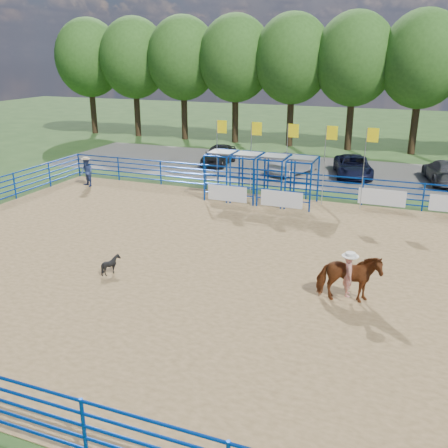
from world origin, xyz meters
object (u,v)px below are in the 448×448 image
at_px(spectator_cowboy, 87,172).
at_px(car_a, 219,155).
at_px(car_b, 294,163).
at_px(car_d, 445,171).
at_px(calf, 111,265).
at_px(horse_and_rider, 349,276).
at_px(car_c, 353,166).

xyz_separation_m(spectator_cowboy, car_a, (5.09, 8.68, -0.18)).
height_order(car_b, car_d, car_d).
bearing_deg(car_a, spectator_cowboy, -123.10).
relative_size(calf, car_a, 0.17).
bearing_deg(horse_and_rider, car_b, 109.07).
bearing_deg(spectator_cowboy, car_a, 59.62).
height_order(calf, car_c, car_c).
relative_size(calf, car_b, 0.17).
relative_size(calf, car_d, 0.14).
distance_m(horse_and_rider, spectator_cowboy, 19.20).
xyz_separation_m(car_a, car_c, (9.51, -0.19, -0.05)).
bearing_deg(spectator_cowboy, horse_and_rider, -29.09).
bearing_deg(car_a, calf, -82.74).
height_order(horse_and_rider, car_b, horse_and_rider).
xyz_separation_m(calf, spectator_cowboy, (-8.43, 10.27, 0.53)).
distance_m(car_a, car_d, 15.06).
distance_m(spectator_cowboy, car_c, 16.89).
relative_size(car_a, car_c, 0.88).
bearing_deg(car_c, spectator_cowboy, -163.27).
bearing_deg(car_a, car_c, -3.90).
distance_m(car_b, car_d, 9.36).
bearing_deg(horse_and_rider, calf, -173.61).
distance_m(calf, car_a, 19.25).
bearing_deg(car_d, horse_and_rider, 68.13).
xyz_separation_m(horse_and_rider, spectator_cowboy, (-16.78, 9.34, -0.03)).
relative_size(car_b, car_d, 0.85).
height_order(spectator_cowboy, car_d, spectator_cowboy).
distance_m(horse_and_rider, car_a, 21.48).
bearing_deg(car_d, calf, 47.09).
relative_size(spectator_cowboy, car_d, 0.36).
height_order(car_a, car_b, car_a).
bearing_deg(car_d, spectator_cowboy, 12.28).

